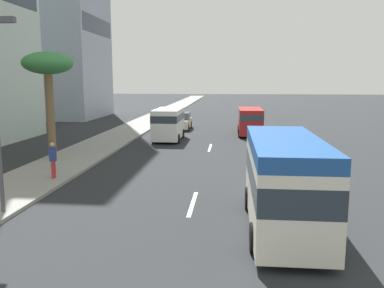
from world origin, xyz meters
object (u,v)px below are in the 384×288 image
at_px(van_third, 250,120).
at_px(car_fourth, 181,121).
at_px(minibus_lead, 284,180).
at_px(pedestrian_near_lamp, 53,158).
at_px(van_second, 168,122).
at_px(palm_tree, 48,68).

xyz_separation_m(van_third, car_fourth, (3.56, 6.54, -0.56)).
bearing_deg(van_third, minibus_lead, -179.92).
bearing_deg(minibus_lead, pedestrian_near_lamp, 62.87).
height_order(van_second, car_fourth, van_second).
relative_size(minibus_lead, van_second, 1.37).
distance_m(van_second, van_third, 7.62).
relative_size(van_second, palm_tree, 0.76).
bearing_deg(pedestrian_near_lamp, minibus_lead, -55.73).
xyz_separation_m(van_second, car_fourth, (7.29, -0.10, -0.67)).
xyz_separation_m(van_second, pedestrian_near_lamp, (-13.47, 3.47, -0.32)).
distance_m(van_third, car_fourth, 7.47).
xyz_separation_m(minibus_lead, van_second, (18.67, 6.67, -0.21)).
distance_m(van_second, palm_tree, 11.13).
xyz_separation_m(minibus_lead, car_fourth, (25.95, 6.57, -0.88)).
height_order(minibus_lead, palm_tree, palm_tree).
bearing_deg(van_second, van_third, 119.26).
relative_size(van_second, car_fourth, 1.16).
distance_m(pedestrian_near_lamp, palm_tree, 6.89).
height_order(van_third, car_fourth, van_third).
height_order(van_second, pedestrian_near_lamp, van_second).
xyz_separation_m(van_second, van_third, (3.72, -6.64, -0.10)).
relative_size(van_third, palm_tree, 0.82).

